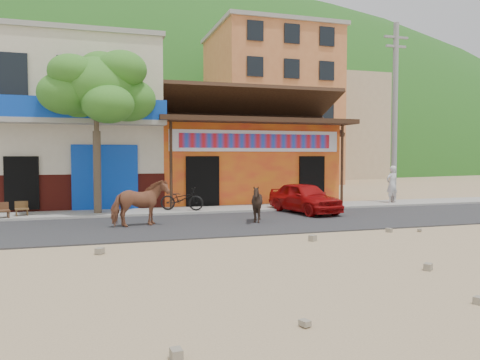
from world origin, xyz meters
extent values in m
plane|color=#9E825B|center=(0.00, 0.00, 0.00)|extent=(120.00, 120.00, 0.00)
cube|color=#28282B|center=(0.00, 2.50, 0.02)|extent=(60.00, 5.00, 0.04)
cube|color=gray|center=(0.00, 6.00, 0.06)|extent=(60.00, 2.00, 0.12)
cube|color=orange|center=(2.00, 10.00, 1.80)|extent=(8.00, 6.00, 3.60)
cube|color=beige|center=(-5.50, 10.00, 3.50)|extent=(7.00, 6.00, 7.00)
cube|color=#CC723F|center=(9.00, 24.00, 6.00)|extent=(9.00, 9.00, 12.00)
cube|color=tan|center=(18.00, 30.00, 5.00)|extent=(8.00, 8.00, 10.00)
ellipsoid|color=#194C14|center=(0.00, 70.00, 12.00)|extent=(100.00, 40.00, 24.00)
cylinder|color=gray|center=(8.20, 6.00, 4.12)|extent=(0.24, 0.24, 8.00)
imported|color=#9B5D3E|center=(-3.36, 2.56, 0.76)|extent=(1.85, 1.18, 1.44)
imported|color=black|center=(0.39, 2.32, 0.65)|extent=(1.43, 1.37, 1.22)
imported|color=#A20B0C|center=(2.97, 4.21, 0.62)|extent=(2.03, 3.63, 1.17)
imported|color=black|center=(-1.50, 5.68, 0.56)|extent=(1.78, 1.24, 0.89)
imported|color=silver|center=(8.00, 5.84, 0.95)|extent=(0.66, 0.49, 1.65)
camera|label=1|loc=(-4.63, -12.08, 2.23)|focal=35.00mm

